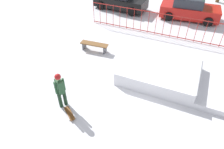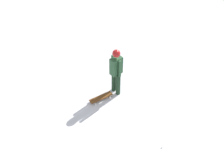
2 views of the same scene
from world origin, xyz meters
name	(u,v)px [view 1 (image 1 of 2)]	position (x,y,z in m)	size (l,w,h in m)	color
ground_plane	(139,95)	(0.00, 0.00, 0.00)	(60.00, 60.00, 0.00)	silver
skate_ramp	(169,76)	(1.06, 1.40, 0.32)	(5.52, 2.86, 0.74)	silver
skater	(60,88)	(-2.83, -1.73, 1.01)	(0.44, 0.39, 1.73)	black
skateboard	(70,113)	(-2.35, -2.09, 0.08)	(0.74, 0.66, 0.09)	#593314
perimeter_fence	(164,25)	(0.00, 5.75, 0.77)	(9.84, 0.46, 1.50)	maroon
park_bench	(94,45)	(-3.35, 2.59, 0.36)	(1.61, 0.46, 0.48)	brown
parked_car_black	(120,0)	(-4.00, 8.96, 0.72)	(4.27, 2.29, 1.60)	black
parked_car_red	(189,9)	(1.28, 9.00, 0.72)	(4.15, 2.03, 1.60)	red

